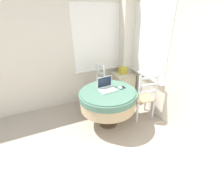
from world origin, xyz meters
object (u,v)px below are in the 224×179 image
at_px(cell_phone, 123,87).
at_px(computer_mouse, 120,88).
at_px(round_dining_table, 108,98).
at_px(storage_box, 123,70).
at_px(laptop, 107,87).
at_px(corner_cabinet, 123,85).
at_px(dining_chair_near_right_window, 144,98).
at_px(dining_chair_near_back_window, 96,87).

bearing_deg(cell_phone, computer_mouse, -160.32).
distance_m(round_dining_table, storage_box, 1.20).
xyz_separation_m(laptop, corner_cabinet, (0.79, 0.80, -0.47)).
relative_size(laptop, dining_chair_near_right_window, 0.32).
relative_size(computer_mouse, corner_cabinet, 0.15).
xyz_separation_m(laptop, storage_box, (0.79, 0.83, -0.06)).
bearing_deg(computer_mouse, round_dining_table, 175.50).
relative_size(cell_phone, dining_chair_near_back_window, 0.11).
relative_size(laptop, dining_chair_near_back_window, 0.32).
relative_size(laptop, computer_mouse, 3.36).
bearing_deg(corner_cabinet, dining_chair_near_right_window, -93.06).
xyz_separation_m(round_dining_table, cell_phone, (0.32, 0.01, 0.16)).
bearing_deg(dining_chair_near_right_window, storage_box, 86.95).
height_order(round_dining_table, laptop, laptop).
bearing_deg(round_dining_table, corner_cabinet, 47.37).
height_order(round_dining_table, dining_chair_near_back_window, dining_chair_near_back_window).
height_order(laptop, storage_box, laptop).
relative_size(computer_mouse, storage_box, 0.50).
bearing_deg(dining_chair_near_right_window, cell_phone, 165.71).
bearing_deg(corner_cabinet, storage_box, 87.39).
height_order(corner_cabinet, storage_box, storage_box).
distance_m(computer_mouse, cell_phone, 0.08).
distance_m(round_dining_table, dining_chair_near_right_window, 0.75).
bearing_deg(storage_box, laptop, -133.73).
bearing_deg(dining_chair_near_back_window, computer_mouse, -74.38).
xyz_separation_m(dining_chair_near_back_window, corner_cabinet, (0.76, 0.10, -0.15)).
bearing_deg(round_dining_table, dining_chair_near_right_window, -7.69).
distance_m(cell_phone, corner_cabinet, 1.06).
xyz_separation_m(laptop, computer_mouse, (0.24, -0.08, -0.03)).
relative_size(round_dining_table, laptop, 3.28).
bearing_deg(dining_chair_near_right_window, corner_cabinet, 86.94).
height_order(dining_chair_near_right_window, corner_cabinet, dining_chair_near_right_window).
xyz_separation_m(dining_chair_near_right_window, corner_cabinet, (0.05, 0.96, -0.15)).
bearing_deg(cell_phone, laptop, 170.88).
distance_m(laptop, cell_phone, 0.32).
bearing_deg(round_dining_table, storage_box, 48.22).
bearing_deg(dining_chair_near_back_window, dining_chair_near_right_window, -50.16).
height_order(computer_mouse, cell_phone, computer_mouse).
relative_size(computer_mouse, cell_phone, 0.89).
relative_size(dining_chair_near_right_window, corner_cabinet, 1.56).
bearing_deg(cell_phone, storage_box, 61.65).
bearing_deg(laptop, cell_phone, -9.12).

